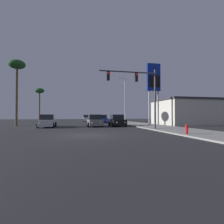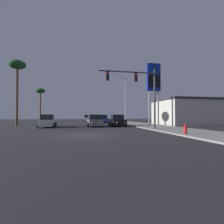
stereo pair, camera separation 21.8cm
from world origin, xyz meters
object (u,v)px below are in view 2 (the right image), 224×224
object	(u,v)px
car_silver	(47,121)
traffic_light_mast	(140,87)
car_black	(117,121)
fire_hydrant	(185,129)
palm_tree_near	(17,69)
gas_station_sign	(154,81)
palm_tree_far	(40,93)
street_lamp	(125,97)
car_grey	(95,121)
car_blue	(103,119)
car_white	(87,118)
car_green	(97,118)

from	to	relation	value
car_silver	traffic_light_mast	world-z (taller)	traffic_light_mast
car_black	traffic_light_mast	xyz separation A→B (m)	(0.98, -6.60, 3.91)
fire_hydrant	palm_tree_near	bearing A→B (deg)	137.17
gas_station_sign	palm_tree_far	bearing A→B (deg)	129.72
gas_station_sign	car_silver	bearing A→B (deg)	177.55
fire_hydrant	palm_tree_near	distance (m)	24.61
car_black	fire_hydrant	bearing A→B (deg)	103.39
traffic_light_mast	street_lamp	xyz separation A→B (m)	(2.65, 15.54, 0.45)
car_grey	fire_hydrant	size ratio (longest dim) A/B	5.71
car_blue	traffic_light_mast	size ratio (longest dim) A/B	0.67
car_grey	fire_hydrant	xyz separation A→B (m)	(5.91, -12.19, -0.27)
car_silver	car_white	bearing A→B (deg)	-108.03
palm_tree_near	palm_tree_far	distance (m)	20.04
car_green	car_grey	bearing A→B (deg)	84.88
car_blue	car_grey	size ratio (longest dim) A/B	1.00
car_black	fire_hydrant	size ratio (longest dim) A/B	5.69
palm_tree_far	palm_tree_near	bearing A→B (deg)	-88.17
car_silver	car_black	bearing A→B (deg)	179.59
car_green	fire_hydrant	distance (m)	35.07
car_blue	car_green	xyz separation A→B (m)	(0.06, 11.19, 0.00)
car_white	car_green	world-z (taller)	same
traffic_light_mast	palm_tree_far	distance (m)	34.30
car_black	palm_tree_near	world-z (taller)	palm_tree_near
car_white	palm_tree_far	xyz separation A→B (m)	(-12.04, 1.55, 6.72)
gas_station_sign	palm_tree_far	world-z (taller)	gas_station_sign
fire_hydrant	traffic_light_mast	bearing A→B (deg)	106.57
car_white	palm_tree_far	world-z (taller)	palm_tree_far
car_blue	car_black	xyz separation A→B (m)	(0.36, -11.53, 0.00)
gas_station_sign	fire_hydrant	xyz separation A→B (m)	(-2.61, -11.37, -6.13)
car_grey	car_black	bearing A→B (deg)	178.64
car_blue	car_green	size ratio (longest dim) A/B	1.00
car_white	car_green	distance (m)	2.79
car_black	street_lamp	size ratio (longest dim) A/B	0.48
fire_hydrant	palm_tree_far	world-z (taller)	palm_tree_far
car_silver	car_green	bearing A→B (deg)	-113.62
car_black	street_lamp	distance (m)	10.58
car_blue	fire_hydrant	world-z (taller)	car_blue
fire_hydrant	palm_tree_near	size ratio (longest dim) A/B	0.08
car_white	car_green	size ratio (longest dim) A/B	0.99
gas_station_sign	car_black	bearing A→B (deg)	170.77
fire_hydrant	palm_tree_far	distance (m)	40.56
car_black	palm_tree_near	distance (m)	16.75
car_white	fire_hydrant	xyz separation A→B (m)	(5.66, -34.27, -0.27)
car_blue	fire_hydrant	distance (m)	23.95
gas_station_sign	palm_tree_far	xyz separation A→B (m)	(-20.32, 24.45, 0.87)
palm_tree_far	car_black	bearing A→B (deg)	-57.47
car_blue	street_lamp	world-z (taller)	street_lamp
car_green	fire_hydrant	world-z (taller)	car_green
palm_tree_far	car_grey	bearing A→B (deg)	-63.48
traffic_light_mast	palm_tree_far	xyz separation A→B (m)	(-16.03, 30.19, 2.81)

